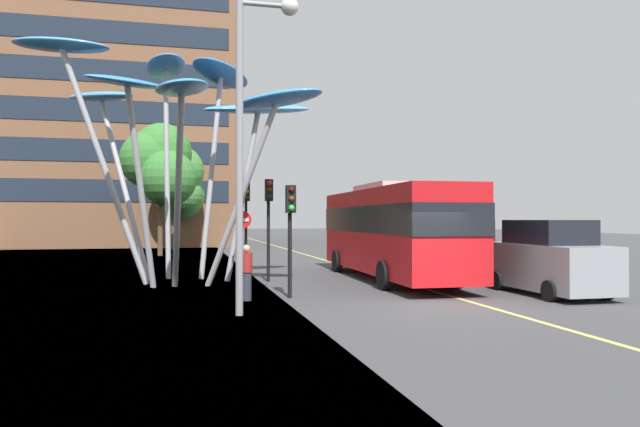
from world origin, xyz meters
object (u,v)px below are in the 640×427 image
object	(u,v)px
traffic_light_kerb_near	(290,216)
red_bus	(390,227)
pedestrian	(246,273)
traffic_light_kerb_far	(269,208)
car_parked_near	(549,259)
no_entry_sign	(243,236)
leaf_sculpture	(180,98)
traffic_light_island_mid	(246,208)
car_parked_mid	(461,250)
car_parked_far	(396,244)
street_lamp	(253,111)

from	to	relation	value
traffic_light_kerb_near	red_bus	bearing A→B (deg)	42.92
traffic_light_kerb_near	pedestrian	xyz separation A→B (m)	(-1.29, -0.16, -1.60)
traffic_light_kerb_far	car_parked_near	distance (m)	9.69
red_bus	pedestrian	size ratio (longest dim) A/B	7.31
traffic_light_kerb_far	no_entry_sign	size ratio (longest dim) A/B	1.46
traffic_light_kerb_near	pedestrian	distance (m)	2.06
leaf_sculpture	no_entry_sign	size ratio (longest dim) A/B	4.39
traffic_light_island_mid	car_parked_near	world-z (taller)	traffic_light_island_mid
car_parked_near	car_parked_mid	world-z (taller)	car_parked_near
red_bus	pedestrian	xyz separation A→B (m)	(-5.95, -4.49, -1.20)
car_parked_far	street_lamp	world-z (taller)	street_lamp
street_lamp	car_parked_far	bearing A→B (deg)	57.20
traffic_light_kerb_far	car_parked_far	world-z (taller)	traffic_light_kerb_far
car_parked_mid	pedestrian	xyz separation A→B (m)	(-9.04, -4.82, -0.26)
red_bus	traffic_light_island_mid	distance (m)	6.32
leaf_sculpture	traffic_light_kerb_far	bearing A→B (deg)	-9.73
red_bus	pedestrian	distance (m)	7.55
traffic_light_kerb_far	car_parked_mid	size ratio (longest dim) A/B	0.91
traffic_light_kerb_far	pedestrian	size ratio (longest dim) A/B	2.38
red_bus	car_parked_far	size ratio (longest dim) A/B	2.79
street_lamp	car_parked_mid	bearing A→B (deg)	38.68
red_bus	traffic_light_kerb_far	size ratio (longest dim) A/B	3.07
street_lamp	pedestrian	distance (m)	4.82
car_parked_near	car_parked_far	bearing A→B (deg)	91.87
no_entry_sign	car_parked_near	bearing A→B (deg)	-28.49
car_parked_far	pedestrian	world-z (taller)	car_parked_far
traffic_light_island_mid	no_entry_sign	distance (m)	4.34
traffic_light_kerb_near	traffic_light_island_mid	world-z (taller)	traffic_light_island_mid
red_bus	traffic_light_island_mid	xyz separation A→B (m)	(-5.07, 3.68, 0.80)
no_entry_sign	car_parked_mid	bearing A→B (deg)	5.40
car_parked_far	street_lamp	distance (m)	16.80
car_parked_mid	pedestrian	size ratio (longest dim) A/B	2.63
leaf_sculpture	traffic_light_kerb_far	distance (m)	5.13
street_lamp	traffic_light_kerb_near	bearing A→B (deg)	62.08
leaf_sculpture	car_parked_far	world-z (taller)	leaf_sculpture
pedestrian	red_bus	bearing A→B (deg)	37.01
leaf_sculpture	traffic_light_kerb_far	world-z (taller)	leaf_sculpture
car_parked_mid	no_entry_sign	size ratio (longest dim) A/B	1.61
traffic_light_kerb_far	street_lamp	bearing A→B (deg)	-101.32
leaf_sculpture	car_parked_mid	xyz separation A→B (m)	(10.88, -0.45, -5.66)
traffic_light_island_mid	street_lamp	size ratio (longest dim) A/B	0.50
traffic_light_kerb_near	street_lamp	xyz separation A→B (m)	(-1.41, -2.66, 2.52)
red_bus	traffic_light_kerb_near	bearing A→B (deg)	-137.08
leaf_sculpture	traffic_light_island_mid	distance (m)	5.59
no_entry_sign	red_bus	bearing A→B (deg)	4.94
traffic_light_island_mid	car_parked_far	distance (m)	8.61
car_parked_mid	traffic_light_island_mid	bearing A→B (deg)	157.69
leaf_sculpture	red_bus	bearing A→B (deg)	-5.76
car_parked_near	no_entry_sign	world-z (taller)	no_entry_sign
red_bus	car_parked_far	distance (m)	7.36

